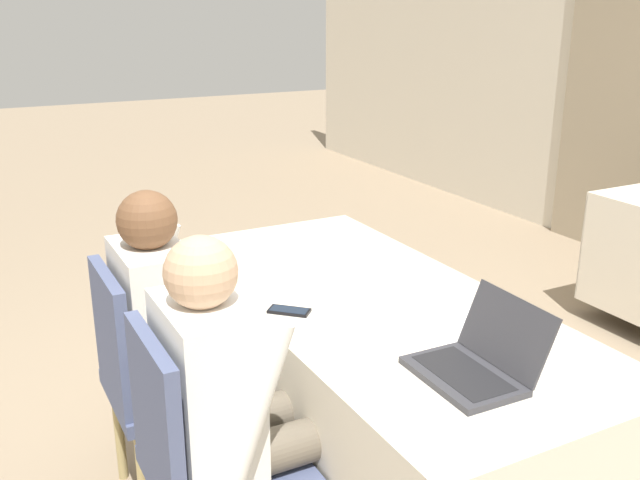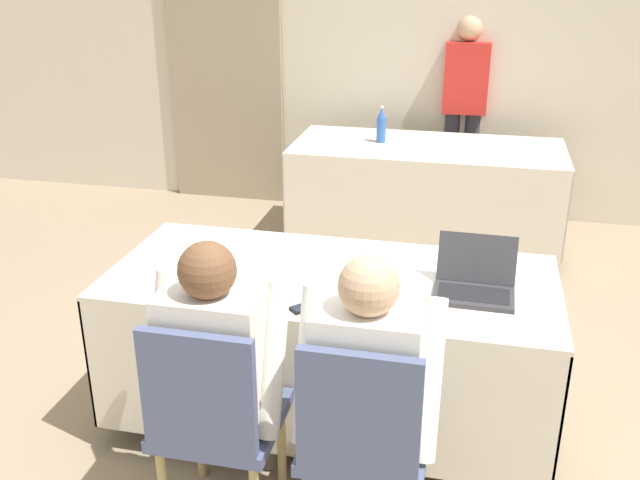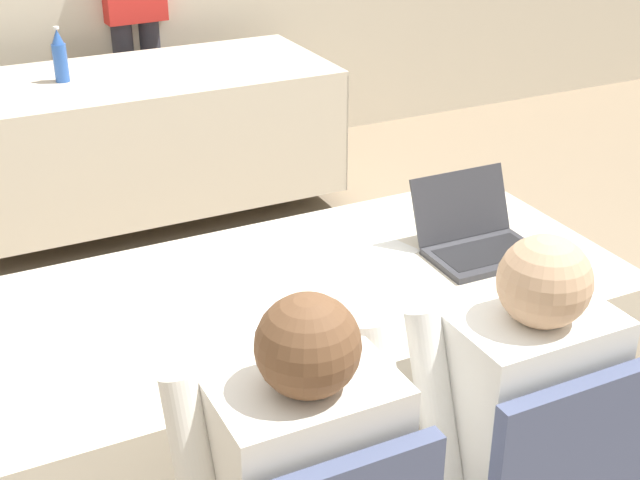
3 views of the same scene
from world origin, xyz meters
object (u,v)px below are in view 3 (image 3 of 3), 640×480
object	(u,v)px
person_white_shirt	(504,418)
person_red_shirt	(133,9)
cell_phone	(328,348)
water_bottle	(60,57)
laptop	(478,240)

from	to	relation	value
person_white_shirt	person_red_shirt	size ratio (longest dim) A/B	0.74
cell_phone	water_bottle	size ratio (longest dim) A/B	0.55
laptop	person_red_shirt	size ratio (longest dim) A/B	0.21
water_bottle	person_red_shirt	distance (m)	0.90
cell_phone	laptop	bearing A→B (deg)	67.16
cell_phone	person_red_shirt	world-z (taller)	person_red_shirt
cell_phone	person_white_shirt	xyz separation A→B (m)	(0.30, -0.32, -0.10)
person_red_shirt	water_bottle	bearing A→B (deg)	-131.52
water_bottle	cell_phone	bearing A→B (deg)	-87.99
person_white_shirt	person_red_shirt	xyz separation A→B (m)	(0.16, 3.66, 0.25)
person_white_shirt	person_red_shirt	world-z (taller)	person_red_shirt
laptop	water_bottle	distance (m)	2.47
laptop	cell_phone	xyz separation A→B (m)	(-0.64, -0.27, -0.04)
water_bottle	person_white_shirt	world-z (taller)	person_white_shirt
water_bottle	person_white_shirt	size ratio (longest dim) A/B	0.22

